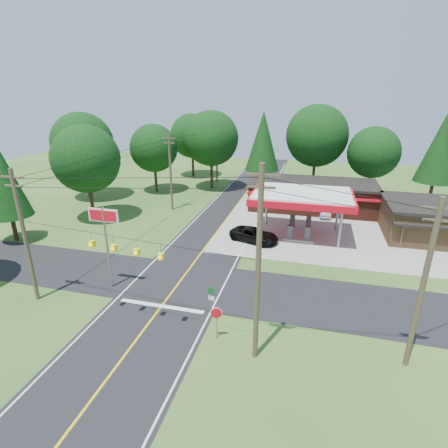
% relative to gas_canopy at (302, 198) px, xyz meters
% --- Properties ---
extents(ground, '(120.00, 120.00, 0.00)m').
position_rel_gas_canopy_xyz_m(ground, '(-9.00, -13.00, -4.27)').
color(ground, '#2D571E').
rests_on(ground, ground).
extents(main_highway, '(8.00, 120.00, 0.02)m').
position_rel_gas_canopy_xyz_m(main_highway, '(-9.00, -13.00, -4.26)').
color(main_highway, black).
rests_on(main_highway, ground).
extents(cross_road, '(70.00, 7.00, 0.02)m').
position_rel_gas_canopy_xyz_m(cross_road, '(-9.00, -13.00, -4.25)').
color(cross_road, black).
rests_on(cross_road, ground).
extents(lane_center_yellow, '(0.15, 110.00, 0.00)m').
position_rel_gas_canopy_xyz_m(lane_center_yellow, '(-9.00, -13.00, -4.24)').
color(lane_center_yellow, yellow).
rests_on(lane_center_yellow, main_highway).
extents(gas_canopy, '(10.60, 7.40, 4.88)m').
position_rel_gas_canopy_xyz_m(gas_canopy, '(0.00, 0.00, 0.00)').
color(gas_canopy, gray).
rests_on(gas_canopy, ground).
extents(convenience_store, '(16.40, 7.55, 3.80)m').
position_rel_gas_canopy_xyz_m(convenience_store, '(1.00, 9.98, -2.35)').
color(convenience_store, '#522317').
rests_on(convenience_store, ground).
extents(utility_pole_near_right, '(1.80, 0.30, 11.50)m').
position_rel_gas_canopy_xyz_m(utility_pole_near_right, '(-1.50, -20.00, 1.69)').
color(utility_pole_near_right, '#473828').
rests_on(utility_pole_near_right, ground).
extents(utility_pole_near_left, '(1.80, 0.30, 10.00)m').
position_rel_gas_canopy_xyz_m(utility_pole_near_left, '(-18.50, -18.00, 0.93)').
color(utility_pole_near_left, '#473828').
rests_on(utility_pole_near_left, ground).
extents(utility_pole_far_left, '(1.80, 0.30, 10.00)m').
position_rel_gas_canopy_xyz_m(utility_pole_far_left, '(-17.00, 5.00, 0.93)').
color(utility_pole_far_left, '#473828').
rests_on(utility_pole_far_left, ground).
extents(utility_pole_right_b, '(1.80, 0.30, 10.00)m').
position_rel_gas_canopy_xyz_m(utility_pole_right_b, '(7.00, -18.50, 0.93)').
color(utility_pole_right_b, '#473828').
rests_on(utility_pole_right_b, ground).
extents(utility_pole_north, '(0.30, 0.30, 9.50)m').
position_rel_gas_canopy_xyz_m(utility_pole_north, '(-15.50, 22.00, 0.48)').
color(utility_pole_north, '#473828').
rests_on(utility_pole_north, ground).
extents(overhead_beacons, '(17.04, 2.04, 1.03)m').
position_rel_gas_canopy_xyz_m(overhead_beacons, '(-10.00, -19.00, 1.95)').
color(overhead_beacons, black).
rests_on(overhead_beacons, ground).
extents(treeline_backdrop, '(70.27, 51.59, 13.30)m').
position_rel_gas_canopy_xyz_m(treeline_backdrop, '(-8.18, 11.01, 3.22)').
color(treeline_backdrop, '#332316').
rests_on(treeline_backdrop, ground).
extents(suv_car, '(6.51, 6.51, 1.43)m').
position_rel_gas_canopy_xyz_m(suv_car, '(-4.50, -3.00, -3.55)').
color(suv_car, black).
rests_on(suv_car, ground).
extents(sedan_car, '(3.91, 3.91, 1.21)m').
position_rel_gas_canopy_xyz_m(sedan_car, '(3.00, 7.13, -3.66)').
color(sedan_car, white).
rests_on(sedan_car, ground).
extents(big_stop_sign, '(2.49, 0.18, 6.71)m').
position_rel_gas_canopy_xyz_m(big_stop_sign, '(-14.00, -15.01, 0.70)').
color(big_stop_sign, gray).
rests_on(big_stop_sign, ground).
extents(octagonal_stop_sign, '(0.79, 0.22, 2.29)m').
position_rel_gas_canopy_xyz_m(octagonal_stop_sign, '(-4.13, -19.01, -2.57)').
color(octagonal_stop_sign, gray).
rests_on(octagonal_stop_sign, ground).
extents(route_sign_post, '(0.49, 0.16, 2.42)m').
position_rel_gas_canopy_xyz_m(route_sign_post, '(-5.20, -16.52, -2.82)').
color(route_sign_post, gray).
rests_on(route_sign_post, ground).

